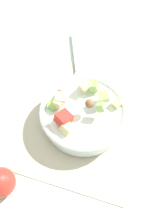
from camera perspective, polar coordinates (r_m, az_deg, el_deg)
name	(u,v)px	position (r m, az deg, el deg)	size (l,w,h in m)	color
ground_plane	(84,121)	(0.85, 0.03, -1.96)	(2.40, 2.40, 0.00)	silver
placemat	(84,121)	(0.85, 0.03, -1.86)	(0.42, 0.35, 0.01)	#BCB299
salad_bowl	(84,113)	(0.81, -0.05, -0.25)	(0.26, 0.26, 0.12)	white
serving_spoon	(78,66)	(0.96, -1.34, 9.50)	(0.23, 0.12, 0.01)	#B7B7BC
whole_apple	(0,182)	(0.77, -16.79, -13.67)	(0.08, 0.08, 0.09)	red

